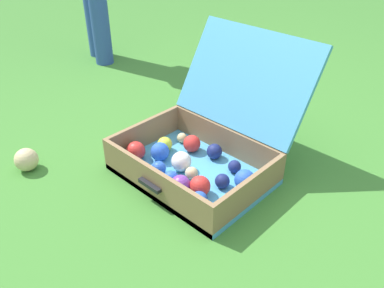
{
  "coord_description": "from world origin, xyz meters",
  "views": [
    {
      "loc": [
        0.89,
        -0.93,
        1.0
      ],
      "look_at": [
        -0.02,
        0.02,
        0.16
      ],
      "focal_mm": 36.81,
      "sensor_mm": 36.0,
      "label": 1
    }
  ],
  "objects": [
    {
      "name": "open_suitcase",
      "position": [
        -0.03,
        0.09,
        0.11
      ],
      "size": [
        0.61,
        0.69,
        0.53
      ],
      "color": "#4799C6",
      "rests_on": "ground"
    },
    {
      "name": "ground_plane",
      "position": [
        0.0,
        0.0,
        0.0
      ],
      "size": [
        16.0,
        16.0,
        0.0
      ],
      "primitive_type": "plane",
      "color": "#3D7A2D"
    },
    {
      "name": "stray_ball_on_grass",
      "position": [
        -0.56,
        -0.43,
        0.05
      ],
      "size": [
        0.1,
        0.1,
        0.1
      ],
      "primitive_type": "sphere",
      "color": "#D1B784",
      "rests_on": "ground"
    }
  ]
}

